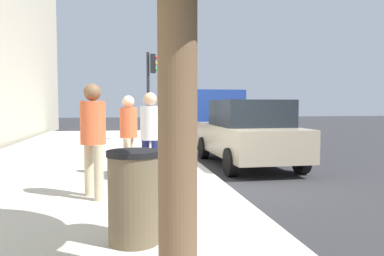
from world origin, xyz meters
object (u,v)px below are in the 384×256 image
parked_sedan_near (248,133)px  pedestrian_bystander (93,130)px  parked_van_far (203,114)px  trash_bin (134,196)px  parking_officer (129,129)px  pedestrian_at_meter (150,130)px  parking_meter (191,129)px  traffic_signal (151,82)px

parked_sedan_near → pedestrian_bystander: bearing=133.1°
parked_van_far → trash_bin: parked_van_far is taller
parking_officer → trash_bin: size_ratio=1.67×
parking_officer → trash_bin: 3.98m
parking_officer → parked_van_far: size_ratio=0.32×
parking_officer → parked_van_far: (7.58, -3.17, 0.12)m
pedestrian_bystander → trash_bin: 2.24m
parking_officer → parked_van_far: parked_van_far is taller
pedestrian_at_meter → trash_bin: 3.23m
trash_bin → pedestrian_bystander: bearing=15.9°
parking_meter → pedestrian_at_meter: (-0.17, 0.82, 0.00)m
pedestrian_bystander → parking_officer: pedestrian_bystander is taller
parked_sedan_near → parking_officer: bearing=117.2°
traffic_signal → parked_van_far: bearing=-84.6°
pedestrian_at_meter → trash_bin: pedestrian_at_meter is taller
parked_sedan_near → trash_bin: 6.41m
pedestrian_bystander → parking_officer: size_ratio=1.09×
traffic_signal → trash_bin: bearing=175.2°
parked_sedan_near → trash_bin: bearing=150.6°
parking_meter → parking_officer: parking_officer is taller
parking_meter → pedestrian_at_meter: size_ratio=0.81×
parking_meter → pedestrian_at_meter: 0.83m
pedestrian_at_meter → traffic_signal: traffic_signal is taller
pedestrian_bystander → parked_sedan_near: 5.13m
pedestrian_bystander → pedestrian_at_meter: bearing=21.0°
parking_meter → parked_van_far: 8.43m
parking_meter → traffic_signal: traffic_signal is taller
parking_meter → trash_bin: parking_meter is taller
parking_officer → parked_sedan_near: (1.63, -3.17, -0.24)m
parked_van_far → trash_bin: bearing=164.7°
parked_sedan_near → traffic_signal: size_ratio=1.23×
parking_meter → pedestrian_at_meter: bearing=101.5°
parking_meter → pedestrian_bystander: pedestrian_bystander is taller
pedestrian_bystander → traffic_signal: bearing=53.8°
pedestrian_at_meter → parking_officer: pedestrian_at_meter is taller
traffic_signal → trash_bin: size_ratio=3.56×
pedestrian_at_meter → traffic_signal: size_ratio=0.48×
parked_van_far → pedestrian_at_meter: bearing=161.7°
parked_van_far → traffic_signal: bearing=95.4°
parking_officer → parked_sedan_near: bearing=39.1°
parking_officer → pedestrian_at_meter: bearing=-51.1°
parked_sedan_near → parked_van_far: size_ratio=0.84×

